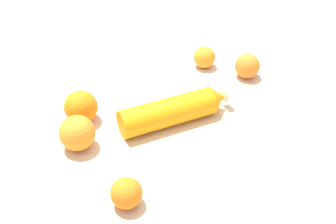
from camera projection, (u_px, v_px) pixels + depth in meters
ground_plane at (155, 119)px, 1.12m from camera, size 2.40×2.40×0.00m
water_bottle at (176, 110)px, 1.09m from camera, size 0.22×0.27×0.07m
orange_0 at (77, 133)px, 1.01m from camera, size 0.08×0.08×0.08m
orange_1 at (205, 57)px, 1.31m from camera, size 0.06×0.06×0.06m
orange_2 at (81, 107)px, 1.09m from camera, size 0.08×0.08×0.08m
orange_3 at (247, 66)px, 1.26m from camera, size 0.07×0.07×0.07m
orange_4 at (126, 193)px, 0.87m from camera, size 0.07×0.07×0.07m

